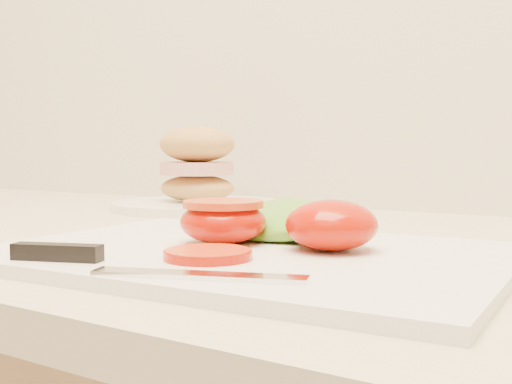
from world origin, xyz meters
The scene contains 7 objects.
cutting_board centered at (-0.44, 1.54, 0.94)m, with size 0.40×0.29×0.01m, color white.
tomato_half_dome centered at (-0.38, 1.57, 0.96)m, with size 0.07×0.07×0.04m, color #B00C04.
tomato_half_cut centered at (-0.47, 1.56, 0.96)m, with size 0.07×0.07×0.04m.
tomato_slice_0 centered at (-0.44, 1.49, 0.94)m, with size 0.06×0.06×0.01m, color orange.
lettuce_leaf_0 centered at (-0.46, 1.63, 0.95)m, with size 0.15×0.10×0.03m, color #5AAA2D.
knife centered at (-0.48, 1.43, 0.94)m, with size 0.22×0.07×0.01m.
sandwich_plate centered at (-0.74, 1.86, 0.97)m, with size 0.25×0.25×0.12m.
Camera 1 is at (-0.16, 1.12, 1.02)m, focal length 45.00 mm.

